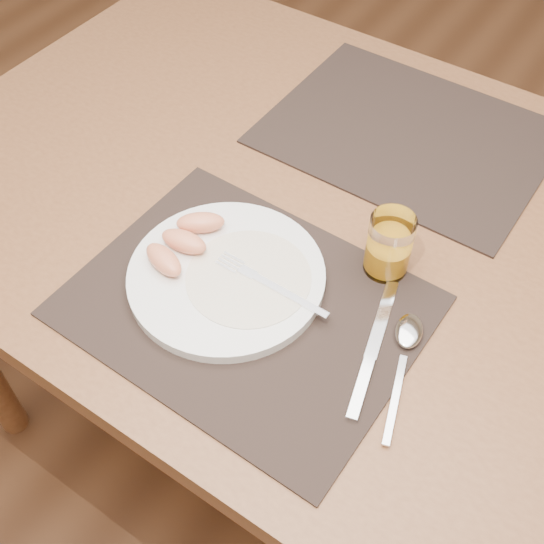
{
  "coord_description": "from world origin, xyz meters",
  "views": [
    {
      "loc": [
        0.31,
        -0.65,
        1.48
      ],
      "look_at": [
        -0.02,
        -0.16,
        0.77
      ],
      "focal_mm": 45.0,
      "sensor_mm": 36.0,
      "label": 1
    }
  ],
  "objects_px": {
    "placemat_far": "(408,135)",
    "juice_glass": "(389,247)",
    "placemat_near": "(246,306)",
    "spoon": "(407,340)",
    "plate": "(226,276)",
    "table": "(341,253)",
    "fork": "(262,280)",
    "knife": "(370,358)"
  },
  "relations": [
    {
      "from": "placemat_near",
      "to": "plate",
      "type": "relative_size",
      "value": 1.67
    },
    {
      "from": "fork",
      "to": "juice_glass",
      "type": "bearing_deg",
      "value": 46.91
    },
    {
      "from": "plate",
      "to": "knife",
      "type": "distance_m",
      "value": 0.22
    },
    {
      "from": "fork",
      "to": "placemat_far",
      "type": "bearing_deg",
      "value": 88.0
    },
    {
      "from": "placemat_near",
      "to": "plate",
      "type": "distance_m",
      "value": 0.05
    },
    {
      "from": "placemat_far",
      "to": "fork",
      "type": "xyz_separation_m",
      "value": [
        -0.01,
        -0.41,
        0.02
      ]
    },
    {
      "from": "juice_glass",
      "to": "knife",
      "type": "bearing_deg",
      "value": -68.82
    },
    {
      "from": "placemat_near",
      "to": "plate",
      "type": "bearing_deg",
      "value": 156.92
    },
    {
      "from": "plate",
      "to": "knife",
      "type": "bearing_deg",
      "value": -0.33
    },
    {
      "from": "spoon",
      "to": "juice_glass",
      "type": "distance_m",
      "value": 0.13
    },
    {
      "from": "table",
      "to": "placemat_near",
      "type": "height_order",
      "value": "placemat_near"
    },
    {
      "from": "fork",
      "to": "juice_glass",
      "type": "distance_m",
      "value": 0.18
    },
    {
      "from": "placemat_near",
      "to": "juice_glass",
      "type": "bearing_deg",
      "value": 52.99
    },
    {
      "from": "knife",
      "to": "placemat_far",
      "type": "bearing_deg",
      "value": 110.9
    },
    {
      "from": "table",
      "to": "placemat_near",
      "type": "distance_m",
      "value": 0.24
    },
    {
      "from": "table",
      "to": "spoon",
      "type": "relative_size",
      "value": 7.42
    },
    {
      "from": "placemat_near",
      "to": "spoon",
      "type": "height_order",
      "value": "spoon"
    },
    {
      "from": "fork",
      "to": "spoon",
      "type": "distance_m",
      "value": 0.2
    },
    {
      "from": "table",
      "to": "juice_glass",
      "type": "distance_m",
      "value": 0.17
    },
    {
      "from": "table",
      "to": "knife",
      "type": "distance_m",
      "value": 0.27
    },
    {
      "from": "placemat_near",
      "to": "fork",
      "type": "bearing_deg",
      "value": 85.24
    },
    {
      "from": "fork",
      "to": "spoon",
      "type": "relative_size",
      "value": 0.93
    },
    {
      "from": "placemat_far",
      "to": "juice_glass",
      "type": "height_order",
      "value": "juice_glass"
    },
    {
      "from": "table",
      "to": "juice_glass",
      "type": "bearing_deg",
      "value": -30.71
    },
    {
      "from": "knife",
      "to": "juice_glass",
      "type": "bearing_deg",
      "value": 111.18
    },
    {
      "from": "placemat_near",
      "to": "fork",
      "type": "relative_size",
      "value": 2.58
    },
    {
      "from": "knife",
      "to": "juice_glass",
      "type": "relative_size",
      "value": 2.31
    },
    {
      "from": "table",
      "to": "placemat_near",
      "type": "relative_size",
      "value": 3.11
    },
    {
      "from": "knife",
      "to": "spoon",
      "type": "relative_size",
      "value": 1.15
    },
    {
      "from": "plate",
      "to": "table",
      "type": "bearing_deg",
      "value": 70.35
    },
    {
      "from": "plate",
      "to": "spoon",
      "type": "relative_size",
      "value": 1.43
    },
    {
      "from": "fork",
      "to": "knife",
      "type": "xyz_separation_m",
      "value": [
        0.18,
        -0.02,
        -0.02
      ]
    },
    {
      "from": "placemat_far",
      "to": "juice_glass",
      "type": "distance_m",
      "value": 0.3
    },
    {
      "from": "juice_glass",
      "to": "placemat_near",
      "type": "bearing_deg",
      "value": -127.01
    },
    {
      "from": "spoon",
      "to": "juice_glass",
      "type": "bearing_deg",
      "value": 130.62
    },
    {
      "from": "placemat_near",
      "to": "spoon",
      "type": "xyz_separation_m",
      "value": [
        0.21,
        0.07,
        0.01
      ]
    },
    {
      "from": "knife",
      "to": "plate",
      "type": "bearing_deg",
      "value": 179.67
    },
    {
      "from": "plate",
      "to": "spoon",
      "type": "bearing_deg",
      "value": 10.4
    },
    {
      "from": "spoon",
      "to": "juice_glass",
      "type": "relative_size",
      "value": 2.01
    },
    {
      "from": "knife",
      "to": "spoon",
      "type": "xyz_separation_m",
      "value": [
        0.03,
        0.05,
        0.0
      ]
    },
    {
      "from": "placemat_near",
      "to": "juice_glass",
      "type": "xyz_separation_m",
      "value": [
        0.12,
        0.16,
        0.04
      ]
    },
    {
      "from": "fork",
      "to": "juice_glass",
      "type": "relative_size",
      "value": 1.87
    }
  ]
}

